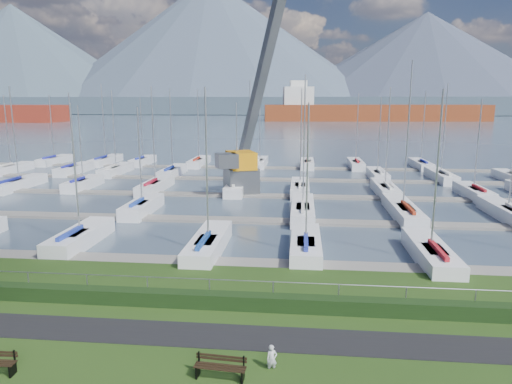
# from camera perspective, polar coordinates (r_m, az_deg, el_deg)

# --- Properties ---
(path) EXTENTS (160.00, 2.00, 0.04)m
(path) POSITION_cam_1_polar(r_m,az_deg,el_deg) (19.50, -4.61, -17.51)
(path) COLOR black
(path) RESTS_ON grass
(water) EXTENTS (800.00, 540.00, 0.20)m
(water) POSITION_cam_1_polar(r_m,az_deg,el_deg) (279.98, 5.14, 9.29)
(water) COLOR #445364
(hedge) EXTENTS (80.00, 0.70, 0.70)m
(hedge) POSITION_cam_1_polar(r_m,az_deg,el_deg) (21.64, -3.37, -13.43)
(hedge) COLOR black
(hedge) RESTS_ON grass
(fence) EXTENTS (80.00, 0.04, 0.04)m
(fence) POSITION_cam_1_polar(r_m,az_deg,el_deg) (21.66, -3.23, -10.95)
(fence) COLOR gray
(fence) RESTS_ON grass
(foothill) EXTENTS (900.00, 80.00, 12.00)m
(foothill) POSITION_cam_1_polar(r_m,az_deg,el_deg) (349.82, 5.29, 10.73)
(foothill) COLOR #41515F
(foothill) RESTS_ON water
(mountains) EXTENTS (1190.00, 360.00, 115.00)m
(mountains) POSITION_cam_1_polar(r_m,az_deg,el_deg) (426.07, 6.52, 16.29)
(mountains) COLOR #3C4C57
(mountains) RESTS_ON water
(docks) EXTENTS (90.00, 41.60, 0.25)m
(docks) POSITION_cam_1_polar(r_m,az_deg,el_deg) (46.90, 1.71, -0.51)
(docks) COLOR slate
(docks) RESTS_ON water
(bench_right) EXTENTS (1.83, 0.57, 0.85)m
(bench_right) POSITION_cam_1_polar(r_m,az_deg,el_deg) (16.83, -4.48, -20.99)
(bench_right) COLOR black
(bench_right) RESTS_ON grass
(person) EXTENTS (0.44, 0.35, 1.05)m
(person) POSITION_cam_1_polar(r_m,az_deg,el_deg) (17.21, 2.00, -19.73)
(person) COLOR silver
(person) RESTS_ON grass
(crane) EXTENTS (7.78, 12.90, 22.35)m
(crane) POSITION_cam_1_polar(r_m,az_deg,el_deg) (48.77, -1.17, 6.54)
(crane) COLOR #56595D
(crane) RESTS_ON water
(cargo_ship_mid) EXTENTS (109.36, 27.74, 21.50)m
(cargo_ship_mid) POSITION_cam_1_polar(r_m,az_deg,el_deg) (233.33, 13.56, 9.57)
(cargo_ship_mid) COLOR maroon
(cargo_ship_mid) RESTS_ON water
(sailboat_fleet) EXTENTS (75.24, 49.35, 13.12)m
(sailboat_fleet) POSITION_cam_1_polar(r_m,az_deg,el_deg) (49.18, -0.12, 6.51)
(sailboat_fleet) COLOR silver
(sailboat_fleet) RESTS_ON water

